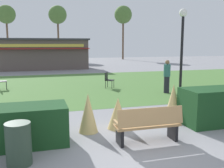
{
  "coord_description": "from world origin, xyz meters",
  "views": [
    {
      "loc": [
        -2.28,
        -5.32,
        2.49
      ],
      "look_at": [
        0.13,
        2.96,
        1.14
      ],
      "focal_mm": 41.07,
      "sensor_mm": 36.0,
      "label": 1
    }
  ],
  "objects_px": {
    "trash_bin": "(19,144)",
    "cafe_chair_west": "(108,79)",
    "food_kiosk": "(40,54)",
    "park_bench": "(148,125)",
    "cafe_chair_east": "(1,80)",
    "tree_left_bg": "(58,15)",
    "person_strolling": "(167,76)",
    "parked_car_center_slot": "(64,58)",
    "lamppost_mid": "(182,43)",
    "parked_car_west_slot": "(25,58)",
    "tree_center_bg": "(123,15)",
    "tree_right_bg": "(6,15)"
  },
  "relations": [
    {
      "from": "parked_car_west_slot",
      "to": "trash_bin",
      "type": "bearing_deg",
      "value": -87.9
    },
    {
      "from": "cafe_chair_east",
      "to": "parked_car_center_slot",
      "type": "xyz_separation_m",
      "value": [
        5.55,
        20.22,
        0.12
      ]
    },
    {
      "from": "trash_bin",
      "to": "cafe_chair_west",
      "type": "distance_m",
      "value": 9.54
    },
    {
      "from": "park_bench",
      "to": "food_kiosk",
      "type": "xyz_separation_m",
      "value": [
        -2.35,
        20.96,
        1.04
      ]
    },
    {
      "from": "parked_car_center_slot",
      "to": "tree_left_bg",
      "type": "xyz_separation_m",
      "value": [
        -0.23,
        6.12,
        6.22
      ]
    },
    {
      "from": "lamppost_mid",
      "to": "tree_right_bg",
      "type": "height_order",
      "value": "tree_right_bg"
    },
    {
      "from": "lamppost_mid",
      "to": "tree_center_bg",
      "type": "distance_m",
      "value": 30.59
    },
    {
      "from": "lamppost_mid",
      "to": "park_bench",
      "type": "bearing_deg",
      "value": -128.76
    },
    {
      "from": "cafe_chair_east",
      "to": "tree_left_bg",
      "type": "relative_size",
      "value": 0.11
    },
    {
      "from": "lamppost_mid",
      "to": "cafe_chair_west",
      "type": "xyz_separation_m",
      "value": [
        -2.41,
        3.68,
        -2.01
      ]
    },
    {
      "from": "parked_car_west_slot",
      "to": "tree_left_bg",
      "type": "xyz_separation_m",
      "value": [
        4.88,
        6.12,
        6.22
      ]
    },
    {
      "from": "parked_car_west_slot",
      "to": "parked_car_center_slot",
      "type": "distance_m",
      "value": 5.11
    },
    {
      "from": "trash_bin",
      "to": "cafe_chair_east",
      "type": "distance_m",
      "value": 9.83
    },
    {
      "from": "cafe_chair_west",
      "to": "cafe_chair_east",
      "type": "xyz_separation_m",
      "value": [
        -5.81,
        1.17,
        0.0
      ]
    },
    {
      "from": "parked_car_center_slot",
      "to": "tree_center_bg",
      "type": "bearing_deg",
      "value": 23.73
    },
    {
      "from": "food_kiosk",
      "to": "park_bench",
      "type": "bearing_deg",
      "value": -83.59
    },
    {
      "from": "cafe_chair_west",
      "to": "tree_center_bg",
      "type": "relative_size",
      "value": 0.11
    },
    {
      "from": "food_kiosk",
      "to": "tree_right_bg",
      "type": "distance_m",
      "value": 17.71
    },
    {
      "from": "park_bench",
      "to": "person_strolling",
      "type": "bearing_deg",
      "value": 58.07
    },
    {
      "from": "food_kiosk",
      "to": "tree_left_bg",
      "type": "distance_m",
      "value": 15.98
    },
    {
      "from": "cafe_chair_east",
      "to": "tree_left_bg",
      "type": "xyz_separation_m",
      "value": [
        5.31,
        26.34,
        6.33
      ]
    },
    {
      "from": "park_bench",
      "to": "tree_left_bg",
      "type": "relative_size",
      "value": 0.2
    },
    {
      "from": "cafe_chair_west",
      "to": "parked_car_west_slot",
      "type": "relative_size",
      "value": 0.21
    },
    {
      "from": "cafe_chair_east",
      "to": "parked_car_west_slot",
      "type": "distance_m",
      "value": 20.22
    },
    {
      "from": "lamppost_mid",
      "to": "parked_car_west_slot",
      "type": "relative_size",
      "value": 0.94
    },
    {
      "from": "parked_car_west_slot",
      "to": "tree_center_bg",
      "type": "relative_size",
      "value": 0.51
    },
    {
      "from": "tree_left_bg",
      "to": "tree_right_bg",
      "type": "bearing_deg",
      "value": 168.55
    },
    {
      "from": "lamppost_mid",
      "to": "cafe_chair_east",
      "type": "xyz_separation_m",
      "value": [
        -8.22,
        4.86,
        -2.01
      ]
    },
    {
      "from": "trash_bin",
      "to": "person_strolling",
      "type": "xyz_separation_m",
      "value": [
        6.75,
        6.26,
        0.41
      ]
    },
    {
      "from": "lamppost_mid",
      "to": "parked_car_west_slot",
      "type": "xyz_separation_m",
      "value": [
        -7.78,
        25.08,
        -1.9
      ]
    },
    {
      "from": "park_bench",
      "to": "tree_left_bg",
      "type": "bearing_deg",
      "value": 88.85
    },
    {
      "from": "cafe_chair_west",
      "to": "parked_car_center_slot",
      "type": "relative_size",
      "value": 0.21
    },
    {
      "from": "cafe_chair_east",
      "to": "tree_center_bg",
      "type": "height_order",
      "value": "tree_center_bg"
    },
    {
      "from": "food_kiosk",
      "to": "cafe_chair_west",
      "type": "bearing_deg",
      "value": -74.39
    },
    {
      "from": "tree_right_bg",
      "to": "lamppost_mid",
      "type": "bearing_deg",
      "value": -72.26
    },
    {
      "from": "cafe_chair_east",
      "to": "tree_left_bg",
      "type": "distance_m",
      "value": 27.61
    },
    {
      "from": "cafe_chair_west",
      "to": "tree_center_bg",
      "type": "distance_m",
      "value": 28.19
    },
    {
      "from": "lamppost_mid",
      "to": "tree_left_bg",
      "type": "xyz_separation_m",
      "value": [
        -2.9,
        31.2,
        4.32
      ]
    },
    {
      "from": "park_bench",
      "to": "tree_left_bg",
      "type": "xyz_separation_m",
      "value": [
        0.72,
        35.71,
        6.38
      ]
    },
    {
      "from": "parked_car_center_slot",
      "to": "tree_left_bg",
      "type": "height_order",
      "value": "tree_left_bg"
    },
    {
      "from": "cafe_chair_east",
      "to": "tree_center_bg",
      "type": "relative_size",
      "value": 0.11
    },
    {
      "from": "park_bench",
      "to": "lamppost_mid",
      "type": "relative_size",
      "value": 0.42
    },
    {
      "from": "park_bench",
      "to": "parked_car_west_slot",
      "type": "bearing_deg",
      "value": 98.0
    },
    {
      "from": "tree_right_bg",
      "to": "tree_center_bg",
      "type": "relative_size",
      "value": 0.98
    },
    {
      "from": "park_bench",
      "to": "cafe_chair_west",
      "type": "height_order",
      "value": "park_bench"
    },
    {
      "from": "parked_car_center_slot",
      "to": "tree_left_bg",
      "type": "distance_m",
      "value": 8.73
    },
    {
      "from": "cafe_chair_east",
      "to": "parked_car_center_slot",
      "type": "bearing_deg",
      "value": 74.66
    },
    {
      "from": "lamppost_mid",
      "to": "food_kiosk",
      "type": "distance_m",
      "value": 17.53
    },
    {
      "from": "tree_center_bg",
      "to": "tree_left_bg",
      "type": "bearing_deg",
      "value": 169.89
    },
    {
      "from": "tree_left_bg",
      "to": "tree_center_bg",
      "type": "distance_m",
      "value": 10.24
    }
  ]
}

